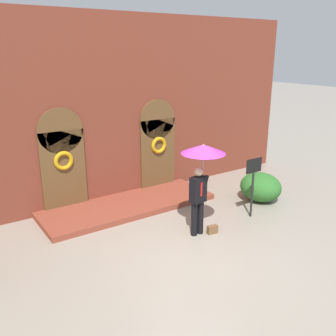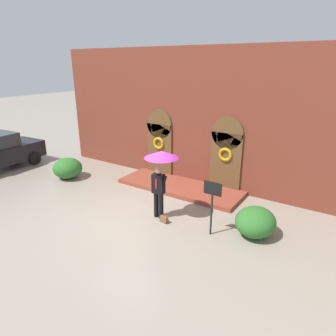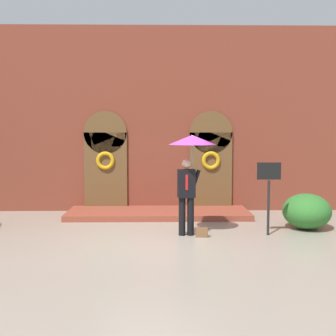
# 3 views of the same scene
# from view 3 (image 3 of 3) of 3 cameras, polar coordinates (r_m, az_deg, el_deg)

# --- Properties ---
(ground_plane) EXTENTS (80.00, 80.00, 0.00)m
(ground_plane) POSITION_cam_3_polar(r_m,az_deg,el_deg) (10.57, -1.22, -8.91)
(ground_plane) COLOR gray
(building_facade) EXTENTS (14.00, 2.30, 5.60)m
(building_facade) POSITION_cam_3_polar(r_m,az_deg,el_deg) (14.42, -1.20, 5.46)
(building_facade) COLOR brown
(building_facade) RESTS_ON ground
(person_with_umbrella) EXTENTS (1.10, 1.10, 2.36)m
(person_with_umbrella) POSITION_cam_3_polar(r_m,az_deg,el_deg) (10.89, 2.79, 1.68)
(person_with_umbrella) COLOR black
(person_with_umbrella) RESTS_ON ground
(handbag) EXTENTS (0.29, 0.16, 0.22)m
(handbag) POSITION_cam_3_polar(r_m,az_deg,el_deg) (10.95, 4.14, -7.84)
(handbag) COLOR brown
(handbag) RESTS_ON ground
(sign_post) EXTENTS (0.56, 0.06, 1.72)m
(sign_post) POSITION_cam_3_polar(r_m,az_deg,el_deg) (11.22, 12.18, -2.18)
(sign_post) COLOR black
(sign_post) RESTS_ON ground
(shrub_right) EXTENTS (1.20, 1.34, 0.88)m
(shrub_right) POSITION_cam_3_polar(r_m,az_deg,el_deg) (12.29, 16.55, -5.07)
(shrub_right) COLOR #2D6B28
(shrub_right) RESTS_ON ground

